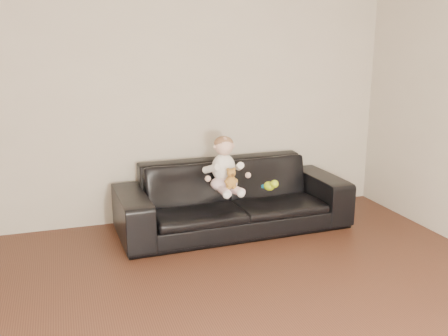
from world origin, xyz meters
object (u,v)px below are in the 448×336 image
object	(u,v)px
sofa	(233,196)
toy_blue_disc	(267,186)
toy_green	(269,186)
baby	(224,167)
toy_rattle	(267,186)
teddy_bear	(231,179)

from	to	relation	value
sofa	toy_blue_disc	world-z (taller)	sofa
toy_green	toy_blue_disc	world-z (taller)	toy_green
baby	toy_rattle	bearing A→B (deg)	-15.06
baby	toy_rattle	size ratio (longest dim) A/B	8.32
sofa	toy_blue_disc	size ratio (longest dim) A/B	20.20
toy_rattle	toy_blue_disc	bearing A→B (deg)	71.80
teddy_bear	baby	bearing A→B (deg)	89.72
toy_rattle	toy_green	bearing A→B (deg)	-93.12
toy_green	toy_rattle	distance (m)	0.05
baby	toy_blue_disc	distance (m)	0.48
baby	toy_rattle	world-z (taller)	baby
baby	toy_green	xyz separation A→B (m)	(0.41, -0.11, -0.19)
teddy_bear	toy_blue_disc	world-z (taller)	teddy_bear
toy_green	sofa	bearing A→B (deg)	140.10
sofa	teddy_bear	size ratio (longest dim) A/B	11.53
toy_blue_disc	teddy_bear	bearing A→B (deg)	-160.10
toy_green	toy_rattle	xyz separation A→B (m)	(0.00, 0.05, -0.01)
teddy_bear	toy_green	bearing A→B (deg)	2.48
baby	teddy_bear	bearing A→B (deg)	-92.90
toy_green	baby	bearing A→B (deg)	164.59
baby	toy_green	distance (m)	0.46
toy_rattle	toy_blue_disc	xyz separation A→B (m)	(0.02, 0.06, -0.02)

